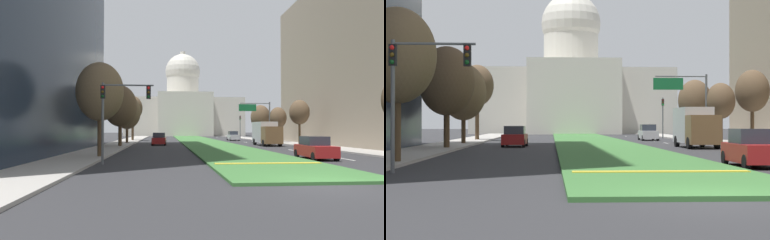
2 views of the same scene
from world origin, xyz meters
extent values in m
plane|color=#2B2B2D|center=(0.00, 51.00, 0.00)|extent=(260.00, 260.00, 0.00)
cube|color=#386B33|center=(0.00, 45.90, 0.07)|extent=(7.32, 91.81, 0.14)
cube|color=gold|center=(0.00, 7.14, 0.16)|extent=(6.59, 0.50, 0.04)
cube|color=silver|center=(7.19, 11.14, 0.00)|extent=(0.16, 2.40, 0.01)
cube|color=silver|center=(7.19, 21.51, 0.00)|extent=(0.16, 2.40, 0.01)
cube|color=silver|center=(7.19, 30.78, 0.00)|extent=(0.16, 2.40, 0.01)
cube|color=silver|center=(7.19, 42.16, 0.00)|extent=(0.16, 2.40, 0.01)
cube|color=silver|center=(7.19, 49.52, 0.00)|extent=(0.16, 2.40, 0.01)
cube|color=silver|center=(7.19, 52.72, 0.00)|extent=(0.16, 2.40, 0.01)
cube|color=silver|center=(7.19, 72.36, 0.00)|extent=(0.16, 2.40, 0.01)
cube|color=#9E9991|center=(-12.72, 40.80, 0.07)|extent=(4.00, 91.81, 0.15)
cube|color=#9E9991|center=(12.72, 40.80, 0.07)|extent=(4.00, 91.81, 0.15)
cube|color=beige|center=(0.00, 102.01, 6.00)|extent=(37.28, 25.89, 12.00)
cube|color=beige|center=(0.00, 87.06, 6.60)|extent=(16.41, 4.00, 13.20)
cylinder|color=beige|center=(0.00, 102.01, 15.90)|extent=(10.87, 10.87, 7.80)
sphere|color=beige|center=(0.00, 102.01, 21.88)|extent=(11.86, 11.86, 11.86)
cylinder|color=beige|center=(0.00, 102.01, 27.21)|extent=(1.80, 1.80, 3.00)
cylinder|color=#515456|center=(-10.22, 8.69, 2.60)|extent=(0.16, 0.16, 5.20)
cube|color=black|center=(-10.22, 8.69, 4.60)|extent=(0.28, 0.24, 0.84)
sphere|color=red|center=(-10.22, 8.55, 4.88)|extent=(0.18, 0.18, 0.18)
sphere|color=#4C380F|center=(-10.22, 8.55, 4.60)|extent=(0.18, 0.18, 0.18)
sphere|color=#0F4219|center=(-10.22, 8.55, 4.32)|extent=(0.18, 0.18, 0.18)
cylinder|color=#515456|center=(-8.62, 8.69, 5.05)|extent=(3.20, 0.10, 0.10)
cube|color=black|center=(-7.34, 8.69, 4.60)|extent=(0.28, 0.24, 0.84)
sphere|color=red|center=(-7.34, 8.55, 4.88)|extent=(0.18, 0.18, 0.18)
sphere|color=#4C380F|center=(-7.34, 8.55, 4.60)|extent=(0.18, 0.18, 0.18)
sphere|color=#0F4219|center=(-7.34, 8.55, 4.32)|extent=(0.18, 0.18, 0.18)
cylinder|color=#515456|center=(10.22, 59.36, 2.60)|extent=(0.16, 0.16, 5.20)
cube|color=black|center=(10.22, 59.36, 4.60)|extent=(0.28, 0.24, 0.84)
sphere|color=#510F0F|center=(10.22, 59.22, 4.88)|extent=(0.18, 0.18, 0.18)
sphere|color=#4C380F|center=(10.22, 59.22, 4.60)|extent=(0.18, 0.18, 0.18)
sphere|color=#1ED838|center=(10.22, 59.22, 4.32)|extent=(0.18, 0.18, 0.18)
cylinder|color=#515456|center=(10.42, 39.34, 3.25)|extent=(0.20, 0.20, 6.50)
cylinder|color=#515456|center=(8.02, 39.34, 6.30)|extent=(4.79, 0.12, 0.12)
cube|color=#146033|center=(6.83, 39.29, 5.60)|extent=(2.80, 0.08, 1.10)
cylinder|color=#4C3823|center=(-11.30, 13.53, 2.00)|extent=(0.34, 0.34, 4.01)
ellipsoid|color=brown|center=(-11.30, 13.53, 5.15)|extent=(3.64, 3.64, 4.55)
cylinder|color=#4C3823|center=(-11.78, 29.27, 1.90)|extent=(0.44, 0.44, 3.80)
ellipsoid|color=brown|center=(-11.78, 29.27, 5.08)|extent=(4.12, 4.12, 5.15)
cylinder|color=#4C3823|center=(11.70, 30.62, 1.83)|extent=(0.29, 0.29, 3.65)
ellipsoid|color=brown|center=(11.70, 30.62, 4.48)|extent=(2.65, 2.65, 3.31)
cylinder|color=#4C3823|center=(-11.96, 38.81, 1.74)|extent=(0.39, 0.39, 3.48)
ellipsoid|color=brown|center=(-11.96, 38.81, 4.76)|extent=(4.10, 4.10, 5.13)
cylinder|color=#4C3823|center=(11.76, 39.32, 1.59)|extent=(0.40, 0.40, 3.18)
ellipsoid|color=brown|center=(11.76, 39.32, 4.02)|extent=(2.70, 2.70, 3.37)
cylinder|color=#4C3823|center=(-12.18, 50.33, 2.48)|extent=(0.44, 0.44, 4.97)
ellipsoid|color=brown|center=(-12.18, 50.33, 6.11)|extent=(3.65, 3.65, 4.56)
cylinder|color=#4C3823|center=(11.88, 49.51, 1.65)|extent=(0.34, 0.34, 3.30)
ellipsoid|color=brown|center=(11.88, 49.51, 4.45)|extent=(3.69, 3.69, 4.61)
cube|color=maroon|center=(4.93, 11.31, 0.63)|extent=(1.92, 4.31, 0.81)
cube|color=#282D38|center=(4.94, 11.48, 1.37)|extent=(1.63, 2.09, 0.66)
cylinder|color=black|center=(5.67, 9.61, 0.32)|extent=(0.24, 0.65, 0.64)
cylinder|color=black|center=(4.07, 9.67, 0.32)|extent=(0.24, 0.65, 0.64)
cylinder|color=black|center=(5.79, 12.96, 0.32)|extent=(0.24, 0.65, 0.64)
cylinder|color=black|center=(4.19, 13.02, 0.32)|extent=(0.24, 0.65, 0.64)
cube|color=maroon|center=(-7.02, 34.03, 0.63)|extent=(1.95, 4.21, 0.82)
cube|color=#282D38|center=(-7.03, 33.86, 1.38)|extent=(1.67, 2.04, 0.67)
cylinder|color=black|center=(-7.81, 35.68, 0.32)|extent=(0.24, 0.65, 0.64)
cylinder|color=black|center=(-6.14, 35.63, 0.32)|extent=(0.24, 0.65, 0.64)
cylinder|color=black|center=(-7.91, 32.43, 0.32)|extent=(0.24, 0.65, 0.64)
cylinder|color=black|center=(-6.24, 32.38, 0.32)|extent=(0.24, 0.65, 0.64)
cube|color=#BCBCC1|center=(6.93, 51.05, 0.65)|extent=(1.93, 4.68, 0.87)
cube|color=#282D38|center=(6.94, 51.23, 1.44)|extent=(1.64, 2.27, 0.71)
cylinder|color=black|center=(7.67, 49.16, 0.32)|extent=(0.24, 0.65, 0.64)
cylinder|color=black|center=(6.06, 49.22, 0.32)|extent=(0.24, 0.65, 0.64)
cylinder|color=black|center=(7.80, 52.88, 0.32)|extent=(0.24, 0.65, 0.64)
cylinder|color=black|center=(6.18, 52.94, 0.32)|extent=(0.24, 0.65, 0.64)
cube|color=brown|center=(7.34, 28.86, 1.45)|extent=(2.30, 2.00, 2.20)
cube|color=#B2B2B7|center=(7.34, 32.06, 1.80)|extent=(2.30, 4.40, 2.80)
cylinder|color=black|center=(8.39, 28.86, 0.45)|extent=(0.30, 0.90, 0.90)
cylinder|color=black|center=(6.29, 28.86, 0.45)|extent=(0.30, 0.90, 0.90)
cylinder|color=black|center=(8.39, 33.16, 0.45)|extent=(0.30, 0.90, 0.90)
cylinder|color=black|center=(6.29, 33.16, 0.45)|extent=(0.30, 0.90, 0.90)
camera|label=1|loc=(-6.34, -13.04, 2.27)|focal=31.54mm
camera|label=2|loc=(-4.08, -14.24, 1.95)|focal=54.50mm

